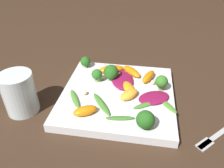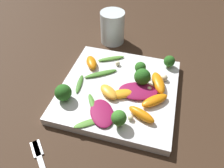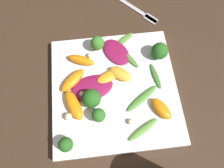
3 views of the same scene
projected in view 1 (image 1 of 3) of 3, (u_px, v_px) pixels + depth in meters
The scene contains 26 objects.
ground_plane at pixel (118, 99), 0.61m from camera, with size 2.40×2.40×0.00m, color #382619.
plate at pixel (118, 95), 0.60m from camera, with size 0.30×0.30×0.02m.
drinking_glass at pixel (19, 93), 0.54m from camera, with size 0.08×0.08×0.11m.
fork at pixel (219, 134), 0.50m from camera, with size 0.14×0.14×0.01m.
radicchio_leaf_0 at pixel (154, 98), 0.57m from camera, with size 0.10×0.09×0.01m.
radicchio_leaf_1 at pixel (122, 80), 0.63m from camera, with size 0.08×0.11×0.01m.
orange_segment_0 at pixel (129, 88), 0.60m from camera, with size 0.06×0.07×0.01m.
orange_segment_1 at pixel (85, 111), 0.52m from camera, with size 0.06×0.05×0.02m.
orange_segment_2 at pixel (111, 69), 0.67m from camera, with size 0.08×0.06×0.02m.
orange_segment_3 at pixel (132, 71), 0.67m from camera, with size 0.07×0.07×0.02m.
orange_segment_4 at pixel (148, 77), 0.64m from camera, with size 0.05×0.07×0.02m.
orange_segment_5 at pixel (129, 94), 0.57m from camera, with size 0.06×0.07×0.02m.
broccoli_floret_0 at pixel (97, 75), 0.63m from camera, with size 0.03×0.03×0.04m.
broccoli_floret_1 at pixel (162, 82), 0.59m from camera, with size 0.03×0.03×0.04m.
broccoli_floret_2 at pixel (111, 72), 0.63m from camera, with size 0.04×0.04×0.05m.
broccoli_floret_3 at pixel (145, 120), 0.48m from camera, with size 0.04×0.04×0.04m.
broccoli_floret_4 at pixel (85, 62), 0.70m from camera, with size 0.03×0.03×0.04m.
arugula_sprig_0 at pixel (120, 118), 0.51m from camera, with size 0.07×0.02×0.01m.
arugula_sprig_1 at pixel (101, 104), 0.55m from camera, with size 0.07×0.09×0.01m.
arugula_sprig_2 at pixel (168, 105), 0.55m from camera, with size 0.05×0.06×0.01m.
arugula_sprig_3 at pixel (75, 99), 0.57m from camera, with size 0.05×0.08×0.01m.
arugula_sprig_4 at pixel (146, 104), 0.55m from camera, with size 0.07×0.05×0.01m.
macadamia_nut_0 at pixel (104, 67), 0.69m from camera, with size 0.02×0.02×0.02m.
macadamia_nut_1 at pixel (119, 74), 0.66m from camera, with size 0.01×0.01×0.01m.
macadamia_nut_2 at pixel (153, 82), 0.62m from camera, with size 0.01×0.01×0.01m.
macadamia_nut_3 at pixel (85, 93), 0.58m from camera, with size 0.01×0.01×0.01m.
Camera 1 is at (-0.06, 0.47, 0.38)m, focal length 35.00 mm.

